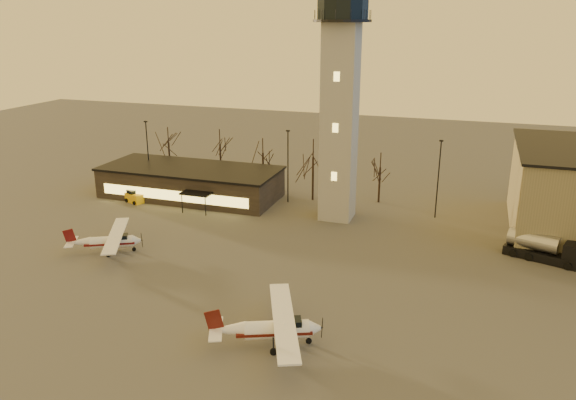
% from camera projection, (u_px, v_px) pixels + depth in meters
% --- Properties ---
extents(ground, '(220.00, 220.00, 0.00)m').
position_uv_depth(ground, '(247.00, 336.00, 45.26)').
color(ground, '#494744').
rests_on(ground, ground).
extents(control_tower, '(6.80, 6.80, 32.60)m').
position_uv_depth(control_tower, '(340.00, 89.00, 67.24)').
color(control_tower, '#A3A09A').
rests_on(control_tower, ground).
extents(terminal, '(25.40, 12.20, 4.30)m').
position_uv_depth(terminal, '(191.00, 182.00, 80.11)').
color(terminal, black).
rests_on(terminal, ground).
extents(light_poles, '(58.50, 12.25, 10.14)m').
position_uv_depth(light_poles, '(344.00, 175.00, 71.36)').
color(light_poles, black).
rests_on(light_poles, ground).
extents(tree_row, '(37.20, 9.20, 8.80)m').
position_uv_depth(tree_row, '(263.00, 150.00, 82.88)').
color(tree_row, black).
rests_on(tree_row, ground).
extents(cessna_front, '(9.71, 11.71, 3.33)m').
position_uv_depth(cessna_front, '(279.00, 332.00, 43.71)').
color(cessna_front, white).
rests_on(cessna_front, ground).
extents(cessna_rear, '(8.68, 10.31, 3.00)m').
position_uv_depth(cessna_rear, '(113.00, 244.00, 61.18)').
color(cessna_rear, white).
rests_on(cessna_rear, ground).
extents(fuel_truck, '(8.00, 4.56, 2.86)m').
position_uv_depth(fuel_truck, '(543.00, 250.00, 59.26)').
color(fuel_truck, black).
rests_on(fuel_truck, ground).
extents(service_cart, '(3.11, 2.53, 1.75)m').
position_uv_depth(service_cart, '(135.00, 198.00, 77.99)').
color(service_cart, '#E8B00D').
rests_on(service_cart, ground).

